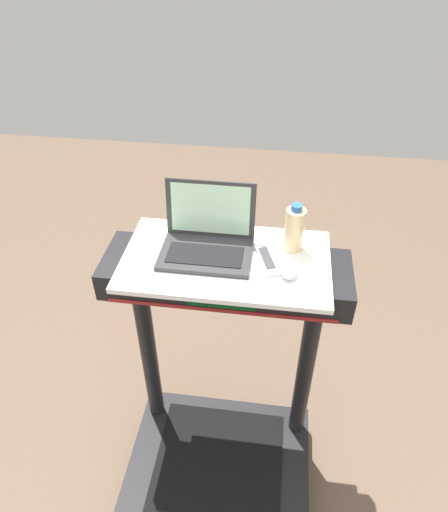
{
  "coord_description": "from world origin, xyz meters",
  "views": [
    {
      "loc": [
        0.17,
        -0.58,
        2.18
      ],
      "look_at": [
        0.0,
        0.65,
        1.19
      ],
      "focal_mm": 32.79,
      "sensor_mm": 36.0,
      "label": 1
    }
  ],
  "objects_px": {
    "computer_mouse": "(288,270)",
    "water_bottle": "(294,229)",
    "laptop": "(207,239)",
    "tv_remote": "(266,260)"
  },
  "relations": [
    {
      "from": "computer_mouse",
      "to": "water_bottle",
      "type": "xyz_separation_m",
      "value": [
        0.01,
        0.15,
        0.07
      ]
    },
    {
      "from": "laptop",
      "to": "tv_remote",
      "type": "distance_m",
      "value": 0.22
    },
    {
      "from": "computer_mouse",
      "to": "water_bottle",
      "type": "height_order",
      "value": "water_bottle"
    },
    {
      "from": "laptop",
      "to": "computer_mouse",
      "type": "bearing_deg",
      "value": -16.37
    },
    {
      "from": "water_bottle",
      "to": "tv_remote",
      "type": "height_order",
      "value": "water_bottle"
    },
    {
      "from": "laptop",
      "to": "water_bottle",
      "type": "xyz_separation_m",
      "value": [
        0.3,
        0.05,
        0.04
      ]
    },
    {
      "from": "computer_mouse",
      "to": "water_bottle",
      "type": "relative_size",
      "value": 0.54
    },
    {
      "from": "water_bottle",
      "to": "computer_mouse",
      "type": "bearing_deg",
      "value": -94.77
    },
    {
      "from": "laptop",
      "to": "tv_remote",
      "type": "relative_size",
      "value": 1.96
    },
    {
      "from": "laptop",
      "to": "computer_mouse",
      "type": "distance_m",
      "value": 0.31
    }
  ]
}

